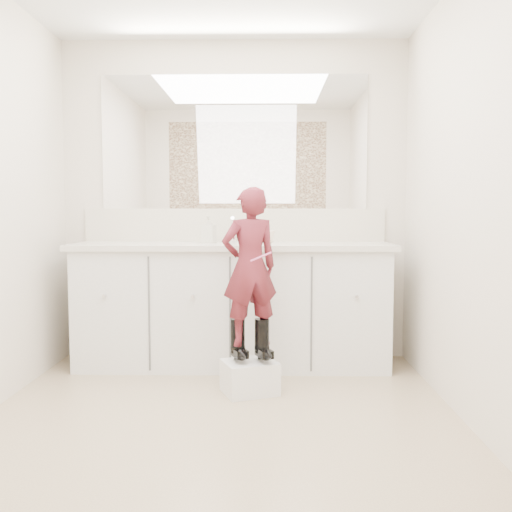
{
  "coord_description": "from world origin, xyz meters",
  "views": [
    {
      "loc": [
        0.25,
        -2.86,
        1.12
      ],
      "look_at": [
        0.18,
        0.74,
        0.84
      ],
      "focal_mm": 40.0,
      "sensor_mm": 36.0,
      "label": 1
    }
  ],
  "objects": [
    {
      "name": "floor",
      "position": [
        0.0,
        0.0,
        0.0
      ],
      "size": [
        3.0,
        3.0,
        0.0
      ],
      "primitive_type": "plane",
      "color": "#967962",
      "rests_on": "ground"
    },
    {
      "name": "wall_back",
      "position": [
        0.0,
        1.5,
        1.2
      ],
      "size": [
        2.6,
        0.0,
        2.6
      ],
      "primitive_type": "plane",
      "rotation": [
        1.57,
        0.0,
        0.0
      ],
      "color": "beige",
      "rests_on": "floor"
    },
    {
      "name": "wall_front",
      "position": [
        0.0,
        -1.5,
        1.2
      ],
      "size": [
        2.6,
        0.0,
        2.6
      ],
      "primitive_type": "plane",
      "rotation": [
        -1.57,
        0.0,
        0.0
      ],
      "color": "beige",
      "rests_on": "floor"
    },
    {
      "name": "wall_right",
      "position": [
        1.3,
        0.0,
        1.2
      ],
      "size": [
        0.0,
        3.0,
        3.0
      ],
      "primitive_type": "plane",
      "rotation": [
        1.57,
        0.0,
        -1.57
      ],
      "color": "beige",
      "rests_on": "floor"
    },
    {
      "name": "vanity_cabinet",
      "position": [
        0.0,
        1.23,
        0.42
      ],
      "size": [
        2.2,
        0.55,
        0.85
      ],
      "primitive_type": "cube",
      "color": "silver",
      "rests_on": "floor"
    },
    {
      "name": "countertop",
      "position": [
        0.0,
        1.21,
        0.87
      ],
      "size": [
        2.28,
        0.58,
        0.04
      ],
      "primitive_type": "cube",
      "color": "beige",
      "rests_on": "vanity_cabinet"
    },
    {
      "name": "backsplash",
      "position": [
        0.0,
        1.49,
        1.02
      ],
      "size": [
        2.28,
        0.03,
        0.25
      ],
      "primitive_type": "cube",
      "color": "beige",
      "rests_on": "countertop"
    },
    {
      "name": "mirror",
      "position": [
        0.0,
        1.49,
        1.64
      ],
      "size": [
        2.0,
        0.02,
        1.0
      ],
      "primitive_type": "cube",
      "color": "white",
      "rests_on": "wall_back"
    },
    {
      "name": "faucet",
      "position": [
        0.0,
        1.38,
        0.94
      ],
      "size": [
        0.08,
        0.08,
        0.1
      ],
      "primitive_type": "cylinder",
      "color": "silver",
      "rests_on": "countertop"
    },
    {
      "name": "cup",
      "position": [
        0.26,
        1.25,
        0.94
      ],
      "size": [
        0.11,
        0.11,
        0.09
      ],
      "primitive_type": "imported",
      "rotation": [
        0.0,
        0.0,
        -0.13
      ],
      "color": "beige",
      "rests_on": "countertop"
    },
    {
      "name": "soap_bottle",
      "position": [
        -0.17,
        1.28,
        0.99
      ],
      "size": [
        0.11,
        0.11,
        0.2
      ],
      "primitive_type": "imported",
      "rotation": [
        0.0,
        0.0,
        -0.28
      ],
      "color": "beige",
      "rests_on": "countertop"
    },
    {
      "name": "step_stool",
      "position": [
        0.14,
        0.58,
        0.1
      ],
      "size": [
        0.38,
        0.35,
        0.2
      ],
      "primitive_type": "cube",
      "rotation": [
        0.0,
        0.0,
        0.37
      ],
      "color": "white",
      "rests_on": "floor"
    },
    {
      "name": "boot_left",
      "position": [
        0.07,
        0.6,
        0.33
      ],
      "size": [
        0.15,
        0.2,
        0.26
      ],
      "primitive_type": null,
      "rotation": [
        0.0,
        0.0,
        0.37
      ],
      "color": "black",
      "rests_on": "step_stool"
    },
    {
      "name": "boot_right",
      "position": [
        0.22,
        0.6,
        0.33
      ],
      "size": [
        0.15,
        0.2,
        0.26
      ],
      "primitive_type": null,
      "rotation": [
        0.0,
        0.0,
        0.37
      ],
      "color": "black",
      "rests_on": "step_stool"
    },
    {
      "name": "toddler",
      "position": [
        0.14,
        0.6,
        0.78
      ],
      "size": [
        0.41,
        0.34,
        0.97
      ],
      "primitive_type": "imported",
      "rotation": [
        0.0,
        0.0,
        3.51
      ],
      "color": "#992F38",
      "rests_on": "step_stool"
    },
    {
      "name": "toothbrush",
      "position": [
        0.21,
        0.52,
        0.85
      ],
      "size": [
        0.13,
        0.06,
        0.06
      ],
      "primitive_type": "cylinder",
      "rotation": [
        0.0,
        1.22,
        0.37
      ],
      "color": "#E25892",
      "rests_on": "toddler"
    }
  ]
}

